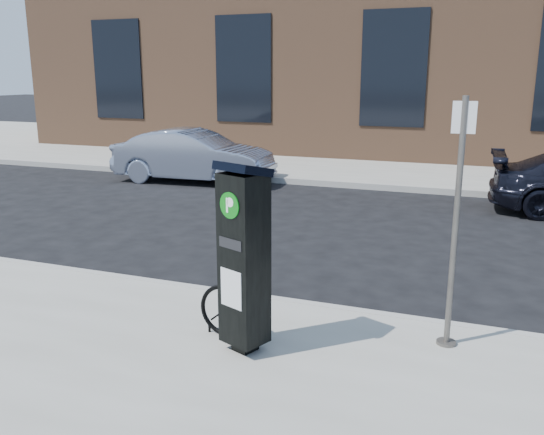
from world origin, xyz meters
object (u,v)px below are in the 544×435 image
at_px(parking_kiosk, 244,256).
at_px(car_silver, 194,156).
at_px(sign_pole, 455,227).
at_px(bike_rack, 224,311).

height_order(parking_kiosk, car_silver, parking_kiosk).
bearing_deg(sign_pole, parking_kiosk, -157.45).
distance_m(sign_pole, car_silver, 10.75).
bearing_deg(sign_pole, car_silver, 130.49).
height_order(parking_kiosk, sign_pole, sign_pole).
relative_size(sign_pole, bike_rack, 4.39).
distance_m(parking_kiosk, sign_pole, 2.09).
xyz_separation_m(sign_pole, bike_rack, (-2.22, -0.62, -0.97)).
bearing_deg(bike_rack, sign_pole, 20.69).
relative_size(bike_rack, car_silver, 0.13).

